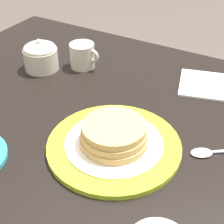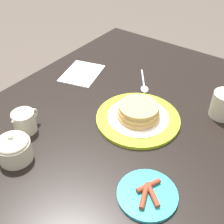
{
  "view_description": "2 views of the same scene",
  "coord_description": "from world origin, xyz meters",
  "views": [
    {
      "loc": [
        0.3,
        -0.53,
        1.26
      ],
      "look_at": [
        -0.02,
        0.02,
        0.8
      ],
      "focal_mm": 55.0,
      "sensor_mm": 36.0,
      "label": 1
    },
    {
      "loc": [
        -0.61,
        -0.41,
        1.4
      ],
      "look_at": [
        -0.02,
        0.02,
        0.8
      ],
      "focal_mm": 45.0,
      "sensor_mm": 36.0,
      "label": 2
    }
  ],
  "objects": [
    {
      "name": "spoon",
      "position": [
        0.22,
        0.03,
        0.78
      ],
      "size": [
        0.15,
        0.11,
        0.01
      ],
      "color": "silver",
      "rests_on": "dining_table"
    },
    {
      "name": "napkin",
      "position": [
        0.14,
        0.29,
        0.78
      ],
      "size": [
        0.21,
        0.18,
        0.01
      ],
      "color": "white",
      "rests_on": "dining_table"
    },
    {
      "name": "sugar_bowl",
      "position": [
        -0.32,
        0.14,
        0.81
      ],
      "size": [
        0.1,
        0.1,
        0.09
      ],
      "color": "beige",
      "rests_on": "dining_table"
    },
    {
      "name": "side_plate_bacon",
      "position": [
        -0.21,
        -0.24,
        0.78
      ],
      "size": [
        0.16,
        0.16,
        0.02
      ],
      "color": "#2DADBC",
      "rests_on": "dining_table"
    },
    {
      "name": "dining_table",
      "position": [
        0.0,
        0.0,
        0.64
      ],
      "size": [
        1.26,
        0.92,
        0.77
      ],
      "color": "black",
      "rests_on": "ground_plane"
    },
    {
      "name": "creamer_pitcher",
      "position": [
        -0.23,
        0.21,
        0.81
      ],
      "size": [
        0.11,
        0.07,
        0.08
      ],
      "color": "beige",
      "rests_on": "dining_table"
    },
    {
      "name": "pancake_plate",
      "position": [
        0.03,
        -0.06,
        0.79
      ],
      "size": [
        0.28,
        0.28,
        0.06
      ],
      "color": "#AAC628",
      "rests_on": "dining_table"
    }
  ]
}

